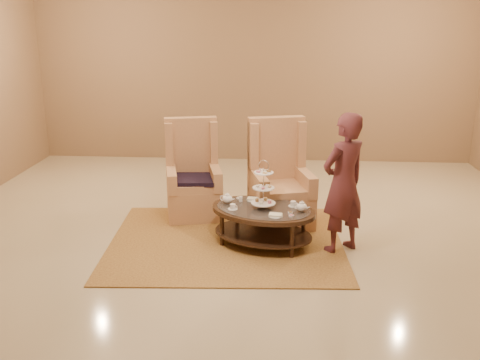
# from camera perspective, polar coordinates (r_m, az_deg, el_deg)

# --- Properties ---
(ground) EXTENTS (8.00, 8.00, 0.00)m
(ground) POSITION_cam_1_polar(r_m,az_deg,el_deg) (6.42, -0.12, -6.97)
(ground) COLOR #BFAF8E
(ground) RESTS_ON ground
(ceiling) EXTENTS (8.00, 8.00, 0.02)m
(ceiling) POSITION_cam_1_polar(r_m,az_deg,el_deg) (6.42, -0.12, -6.97)
(ceiling) COLOR silver
(ceiling) RESTS_ON ground
(wall_back) EXTENTS (8.00, 0.04, 3.50)m
(wall_back) POSITION_cam_1_polar(r_m,az_deg,el_deg) (9.89, 1.57, 12.08)
(wall_back) COLOR #8A6A4B
(wall_back) RESTS_ON ground
(rug) EXTENTS (2.89, 2.45, 0.01)m
(rug) POSITION_cam_1_polar(r_m,az_deg,el_deg) (6.50, -1.49, -6.59)
(rug) COLOR #AC853D
(rug) RESTS_ON ground
(tea_table) EXTENTS (1.46, 1.22, 1.05)m
(tea_table) POSITION_cam_1_polar(r_m,az_deg,el_deg) (6.30, 2.48, -3.72)
(tea_table) COLOR black
(tea_table) RESTS_ON ground
(armchair_left) EXTENTS (0.85, 0.87, 1.31)m
(armchair_left) POSITION_cam_1_polar(r_m,az_deg,el_deg) (7.28, -5.02, -0.34)
(armchair_left) COLOR tan
(armchair_left) RESTS_ON ground
(armchair_right) EXTENTS (0.91, 0.93, 1.37)m
(armchair_right) POSITION_cam_1_polar(r_m,az_deg,el_deg) (6.99, 4.20, -0.93)
(armchair_right) COLOR tan
(armchair_right) RESTS_ON ground
(person) EXTENTS (0.71, 0.67, 1.62)m
(person) POSITION_cam_1_polar(r_m,az_deg,el_deg) (6.12, 10.96, -0.38)
(person) COLOR #502226
(person) RESTS_ON ground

